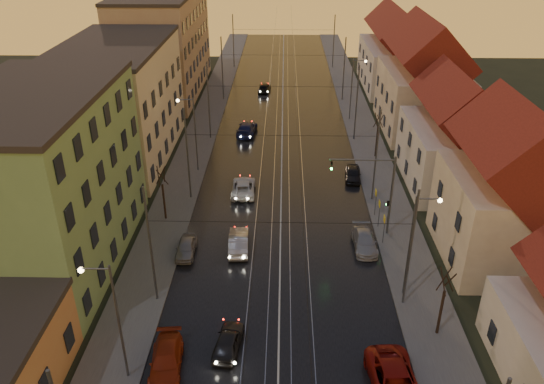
# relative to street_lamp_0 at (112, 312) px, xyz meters

# --- Properties ---
(road) EXTENTS (16.00, 120.00, 0.04)m
(road) POSITION_rel_street_lamp_0_xyz_m (9.10, 38.00, -4.87)
(road) COLOR black
(road) RESTS_ON ground
(sidewalk_left) EXTENTS (4.00, 120.00, 0.15)m
(sidewalk_left) POSITION_rel_street_lamp_0_xyz_m (-0.90, 38.00, -4.81)
(sidewalk_left) COLOR #4C4C4C
(sidewalk_left) RESTS_ON ground
(sidewalk_right) EXTENTS (4.00, 120.00, 0.15)m
(sidewalk_right) POSITION_rel_street_lamp_0_xyz_m (19.10, 38.00, -4.81)
(sidewalk_right) COLOR #4C4C4C
(sidewalk_right) RESTS_ON ground
(tram_rail_0) EXTENTS (0.06, 120.00, 0.03)m
(tram_rail_0) POSITION_rel_street_lamp_0_xyz_m (6.90, 38.00, -4.83)
(tram_rail_0) COLOR gray
(tram_rail_0) RESTS_ON road
(tram_rail_1) EXTENTS (0.06, 120.00, 0.03)m
(tram_rail_1) POSITION_rel_street_lamp_0_xyz_m (8.33, 38.00, -4.83)
(tram_rail_1) COLOR gray
(tram_rail_1) RESTS_ON road
(tram_rail_2) EXTENTS (0.06, 120.00, 0.03)m
(tram_rail_2) POSITION_rel_street_lamp_0_xyz_m (9.87, 38.00, -4.83)
(tram_rail_2) COLOR gray
(tram_rail_2) RESTS_ON road
(tram_rail_3) EXTENTS (0.06, 120.00, 0.03)m
(tram_rail_3) POSITION_rel_street_lamp_0_xyz_m (11.30, 38.00, -4.83)
(tram_rail_3) COLOR gray
(tram_rail_3) RESTS_ON road
(apartment_left_1) EXTENTS (10.00, 18.00, 13.00)m
(apartment_left_1) POSITION_rel_street_lamp_0_xyz_m (-8.40, 12.00, 1.61)
(apartment_left_1) COLOR #688E5A
(apartment_left_1) RESTS_ON ground
(apartment_left_2) EXTENTS (10.00, 20.00, 12.00)m
(apartment_left_2) POSITION_rel_street_lamp_0_xyz_m (-8.40, 32.00, 1.11)
(apartment_left_2) COLOR beige
(apartment_left_2) RESTS_ON ground
(apartment_left_3) EXTENTS (10.00, 24.00, 14.00)m
(apartment_left_3) POSITION_rel_street_lamp_0_xyz_m (-8.40, 56.00, 2.11)
(apartment_left_3) COLOR #997862
(apartment_left_3) RESTS_ON ground
(house_right_1) EXTENTS (8.67, 10.20, 10.80)m
(house_right_1) POSITION_rel_street_lamp_0_xyz_m (26.10, 13.00, 0.56)
(house_right_1) COLOR #C2AF95
(house_right_1) RESTS_ON ground
(house_right_2) EXTENTS (9.18, 12.24, 9.20)m
(house_right_2) POSITION_rel_street_lamp_0_xyz_m (26.10, 26.00, -0.24)
(house_right_2) COLOR beige
(house_right_2) RESTS_ON ground
(house_right_3) EXTENTS (9.18, 14.28, 11.50)m
(house_right_3) POSITION_rel_street_lamp_0_xyz_m (26.10, 41.00, 0.92)
(house_right_3) COLOR #C2AF95
(house_right_3) RESTS_ON ground
(house_right_4) EXTENTS (9.18, 16.32, 10.00)m
(house_right_4) POSITION_rel_street_lamp_0_xyz_m (26.10, 59.00, 0.16)
(house_right_4) COLOR beige
(house_right_4) RESTS_ON ground
(catenary_pole_l_1) EXTENTS (0.16, 0.16, 9.00)m
(catenary_pole_l_1) POSITION_rel_street_lamp_0_xyz_m (0.50, 7.00, -0.39)
(catenary_pole_l_1) COLOR #595B60
(catenary_pole_l_1) RESTS_ON ground
(catenary_pole_r_1) EXTENTS (0.16, 0.16, 9.00)m
(catenary_pole_r_1) POSITION_rel_street_lamp_0_xyz_m (17.70, 7.00, -0.39)
(catenary_pole_r_1) COLOR #595B60
(catenary_pole_r_1) RESTS_ON ground
(catenary_pole_l_2) EXTENTS (0.16, 0.16, 9.00)m
(catenary_pole_l_2) POSITION_rel_street_lamp_0_xyz_m (0.50, 22.00, -0.39)
(catenary_pole_l_2) COLOR #595B60
(catenary_pole_l_2) RESTS_ON ground
(catenary_pole_r_2) EXTENTS (0.16, 0.16, 9.00)m
(catenary_pole_r_2) POSITION_rel_street_lamp_0_xyz_m (17.70, 22.00, -0.39)
(catenary_pole_r_2) COLOR #595B60
(catenary_pole_r_2) RESTS_ON ground
(catenary_pole_l_3) EXTENTS (0.16, 0.16, 9.00)m
(catenary_pole_l_3) POSITION_rel_street_lamp_0_xyz_m (0.50, 37.00, -0.39)
(catenary_pole_l_3) COLOR #595B60
(catenary_pole_l_3) RESTS_ON ground
(catenary_pole_r_3) EXTENTS (0.16, 0.16, 9.00)m
(catenary_pole_r_3) POSITION_rel_street_lamp_0_xyz_m (17.70, 37.00, -0.39)
(catenary_pole_r_3) COLOR #595B60
(catenary_pole_r_3) RESTS_ON ground
(catenary_pole_l_4) EXTENTS (0.16, 0.16, 9.00)m
(catenary_pole_l_4) POSITION_rel_street_lamp_0_xyz_m (0.50, 52.00, -0.39)
(catenary_pole_l_4) COLOR #595B60
(catenary_pole_l_4) RESTS_ON ground
(catenary_pole_r_4) EXTENTS (0.16, 0.16, 9.00)m
(catenary_pole_r_4) POSITION_rel_street_lamp_0_xyz_m (17.70, 52.00, -0.39)
(catenary_pole_r_4) COLOR #595B60
(catenary_pole_r_4) RESTS_ON ground
(catenary_pole_l_5) EXTENTS (0.16, 0.16, 9.00)m
(catenary_pole_l_5) POSITION_rel_street_lamp_0_xyz_m (0.50, 70.00, -0.39)
(catenary_pole_l_5) COLOR #595B60
(catenary_pole_l_5) RESTS_ON ground
(catenary_pole_r_5) EXTENTS (0.16, 0.16, 9.00)m
(catenary_pole_r_5) POSITION_rel_street_lamp_0_xyz_m (17.70, 70.00, -0.39)
(catenary_pole_r_5) COLOR #595B60
(catenary_pole_r_5) RESTS_ON ground
(street_lamp_0) EXTENTS (1.75, 0.32, 8.00)m
(street_lamp_0) POSITION_rel_street_lamp_0_xyz_m (0.00, 0.00, 0.00)
(street_lamp_0) COLOR #595B60
(street_lamp_0) RESTS_ON ground
(street_lamp_1) EXTENTS (1.75, 0.32, 8.00)m
(street_lamp_1) POSITION_rel_street_lamp_0_xyz_m (18.21, 8.00, 0.00)
(street_lamp_1) COLOR #595B60
(street_lamp_1) RESTS_ON ground
(street_lamp_2) EXTENTS (1.75, 0.32, 8.00)m
(street_lamp_2) POSITION_rel_street_lamp_0_xyz_m (0.00, 28.00, 0.00)
(street_lamp_2) COLOR #595B60
(street_lamp_2) RESTS_ON ground
(street_lamp_3) EXTENTS (1.75, 0.32, 8.00)m
(street_lamp_3) POSITION_rel_street_lamp_0_xyz_m (18.21, 44.00, 0.00)
(street_lamp_3) COLOR #595B60
(street_lamp_3) RESTS_ON ground
(traffic_light_mast) EXTENTS (5.30, 0.32, 7.20)m
(traffic_light_mast) POSITION_rel_street_lamp_0_xyz_m (17.10, 16.00, -0.29)
(traffic_light_mast) COLOR #595B60
(traffic_light_mast) RESTS_ON ground
(bare_tree_0) EXTENTS (1.09, 1.09, 5.11)m
(bare_tree_0) POSITION_rel_street_lamp_0_xyz_m (-1.09, 18.00, -2.40)
(bare_tree_0) COLOR black
(bare_tree_0) RESTS_ON ground
(bare_tree_1) EXTENTS (1.09, 1.09, 5.11)m
(bare_tree_1) POSITION_rel_street_lamp_0_xyz_m (19.31, 4.00, -2.40)
(bare_tree_1) COLOR black
(bare_tree_1) RESTS_ON ground
(bare_tree_2) EXTENTS (1.09, 1.09, 5.11)m
(bare_tree_2) POSITION_rel_street_lamp_0_xyz_m (19.51, 32.00, -2.40)
(bare_tree_2) COLOR black
(bare_tree_2) RESTS_ON ground
(driving_car_0) EXTENTS (2.02, 3.95, 1.29)m
(driving_car_0) POSITION_rel_street_lamp_0_xyz_m (5.98, 2.41, -4.24)
(driving_car_0) COLOR black
(driving_car_0) RESTS_ON ground
(driving_car_1) EXTENTS (1.77, 4.48, 1.45)m
(driving_car_1) POSITION_rel_street_lamp_0_xyz_m (5.75, 13.50, -4.16)
(driving_car_1) COLOR #97969B
(driving_car_1) RESTS_ON ground
(driving_car_2) EXTENTS (2.28, 4.80, 1.32)m
(driving_car_2) POSITION_rel_street_lamp_0_xyz_m (5.45, 23.16, -4.22)
(driving_car_2) COLOR silver
(driving_car_2) RESTS_ON ground
(driving_car_3) EXTENTS (2.56, 5.34, 1.50)m
(driving_car_3) POSITION_rel_street_lamp_0_xyz_m (4.78, 38.54, -4.13)
(driving_car_3) COLOR #161B42
(driving_car_3) RESTS_ON ground
(driving_car_4) EXTENTS (2.02, 4.19, 1.38)m
(driving_car_4) POSITION_rel_street_lamp_0_xyz_m (6.30, 55.85, -4.20)
(driving_car_4) COLOR black
(driving_car_4) RESTS_ON ground
(parked_left_2) EXTENTS (2.23, 4.64, 1.30)m
(parked_left_2) POSITION_rel_street_lamp_0_xyz_m (2.44, 0.72, -4.23)
(parked_left_2) COLOR maroon
(parked_left_2) RESTS_ON ground
(parked_left_3) EXTENTS (1.48, 3.59, 1.22)m
(parked_left_3) POSITION_rel_street_lamp_0_xyz_m (1.62, 12.73, -4.28)
(parked_left_3) COLOR gray
(parked_left_3) RESTS_ON ground
(parked_right_0) EXTENTS (2.99, 5.81, 1.57)m
(parked_right_0) POSITION_rel_street_lamp_0_xyz_m (15.68, -0.87, -4.10)
(parked_right_0) COLOR maroon
(parked_right_0) RESTS_ON ground
(parked_right_1) EXTENTS (1.85, 4.38, 1.26)m
(parked_right_1) POSITION_rel_street_lamp_0_xyz_m (15.91, 13.95, -4.26)
(parked_right_1) COLOR #A0A1A6
(parked_right_1) RESTS_ON ground
(parked_right_2) EXTENTS (1.89, 3.91, 1.29)m
(parked_right_2) POSITION_rel_street_lamp_0_xyz_m (16.37, 26.33, -4.24)
(parked_right_2) COLOR black
(parked_right_2) RESTS_ON ground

